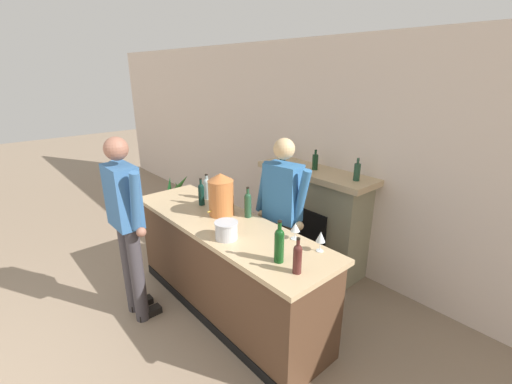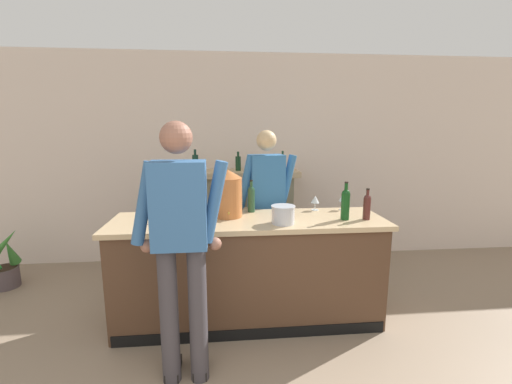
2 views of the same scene
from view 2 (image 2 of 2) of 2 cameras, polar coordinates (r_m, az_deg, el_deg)
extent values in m
cube|color=silver|center=(4.66, -1.77, 5.47)|extent=(12.00, 0.07, 2.75)
cube|color=#503523|center=(3.27, -1.19, -13.26)|extent=(2.40, 0.65, 0.94)
cube|color=tan|center=(3.11, -1.22, -4.91)|extent=(2.47, 0.72, 0.04)
cube|color=black|center=(3.19, -0.67, -22.64)|extent=(2.35, 0.01, 0.10)
cube|color=gray|center=(4.54, -2.72, -4.71)|extent=(1.34, 0.44, 1.19)
cube|color=black|center=(4.37, -2.55, -7.46)|extent=(0.74, 0.02, 0.76)
cube|color=tan|center=(4.40, -2.78, 3.14)|extent=(1.50, 0.52, 0.07)
cylinder|color=#143326|center=(4.39, -10.07, 4.79)|extent=(0.08, 0.08, 0.21)
cylinder|color=#143326|center=(4.38, -10.13, 6.57)|extent=(0.03, 0.03, 0.07)
cylinder|color=#14361E|center=(4.38, -2.99, 4.77)|extent=(0.07, 0.07, 0.18)
cylinder|color=#14361E|center=(4.37, -3.01, 6.34)|extent=(0.03, 0.03, 0.06)
cylinder|color=#214530|center=(4.45, 4.45, 4.86)|extent=(0.07, 0.07, 0.19)
cylinder|color=#214530|center=(4.43, 4.47, 6.45)|extent=(0.03, 0.03, 0.06)
cylinder|color=#534548|center=(4.95, -36.34, -11.39)|extent=(0.30, 0.30, 0.23)
cylinder|color=#332319|center=(4.91, -36.47, -10.24)|extent=(0.27, 0.27, 0.02)
cone|color=#377930|center=(4.81, -35.70, -8.10)|extent=(0.14, 0.26, 0.34)
cone|color=#3F8233|center=(4.98, -36.69, -7.29)|extent=(0.41, 0.29, 0.43)
cylinder|color=#3D383D|center=(2.59, -9.62, -19.51)|extent=(0.13, 0.13, 1.01)
cube|color=black|center=(2.91, -9.20, -26.82)|extent=(0.10, 0.24, 0.07)
cylinder|color=#3D383D|center=(2.61, -14.27, -19.43)|extent=(0.13, 0.13, 1.01)
cube|color=black|center=(2.93, -13.58, -26.71)|extent=(0.10, 0.24, 0.07)
cube|color=#346194|center=(2.31, -12.72, -2.15)|extent=(0.36, 0.22, 0.58)
cylinder|color=#346194|center=(2.31, -6.99, -1.68)|extent=(0.20, 0.08, 0.57)
sphere|color=#915E4B|center=(2.41, -6.82, -8.56)|extent=(0.09, 0.09, 0.09)
cylinder|color=#346194|center=(2.36, -18.22, -1.85)|extent=(0.20, 0.08, 0.57)
sphere|color=#915E4B|center=(2.46, -17.71, -8.58)|extent=(0.09, 0.09, 0.09)
sphere|color=#915E4B|center=(2.25, -13.18, 8.85)|extent=(0.21, 0.21, 0.21)
cylinder|color=brown|center=(3.80, 0.18, -9.92)|extent=(0.13, 0.13, 0.93)
cube|color=black|center=(3.91, 0.47, -16.16)|extent=(0.14, 0.25, 0.07)
cylinder|color=brown|center=(3.85, 3.09, -9.63)|extent=(0.13, 0.13, 0.93)
cube|color=black|center=(3.96, 3.36, -15.78)|extent=(0.14, 0.25, 0.07)
cube|color=teal|center=(3.63, 1.71, 1.54)|extent=(0.39, 0.28, 0.59)
cylinder|color=teal|center=(3.54, -1.74, 1.59)|extent=(0.20, 0.08, 0.57)
sphere|color=#D8B481|center=(3.58, -1.64, -3.20)|extent=(0.09, 0.09, 0.09)
cylinder|color=teal|center=(3.68, 5.23, 1.89)|extent=(0.20, 0.08, 0.57)
sphere|color=#D8B481|center=(3.72, 5.26, -2.73)|extent=(0.09, 0.09, 0.09)
sphere|color=#D8B481|center=(3.58, 1.75, 8.60)|extent=(0.21, 0.21, 0.21)
cylinder|color=#C06C37|center=(3.15, -4.65, -0.91)|extent=(0.26, 0.26, 0.36)
cone|color=#C06C37|center=(3.11, -4.71, 3.04)|extent=(0.26, 0.26, 0.08)
cylinder|color=#B29333|center=(3.03, -4.57, -3.53)|extent=(0.02, 0.04, 0.02)
cylinder|color=silver|center=(2.94, 4.54, -3.90)|extent=(0.20, 0.20, 0.15)
cylinder|color=silver|center=(2.93, 4.56, -2.41)|extent=(0.21, 0.21, 0.01)
cylinder|color=#23492F|center=(3.33, -0.79, -1.50)|extent=(0.07, 0.07, 0.22)
sphere|color=#23492F|center=(3.31, -0.79, 0.35)|extent=(0.07, 0.07, 0.07)
cylinder|color=#23492F|center=(3.30, -0.79, 1.07)|extent=(0.03, 0.03, 0.08)
cylinder|color=black|center=(3.30, -0.80, 1.90)|extent=(0.03, 0.03, 0.01)
cylinder|color=#A3B9B8|center=(3.33, -12.88, -1.91)|extent=(0.08, 0.08, 0.20)
sphere|color=#A3B9B8|center=(3.31, -12.95, -0.21)|extent=(0.08, 0.08, 0.08)
cylinder|color=#A3B9B8|center=(3.31, -12.98, 0.45)|extent=(0.03, 0.03, 0.08)
cylinder|color=black|center=(3.30, -13.02, 1.23)|extent=(0.04, 0.04, 0.01)
cylinder|color=#124417|center=(3.15, 14.66, -2.37)|extent=(0.08, 0.08, 0.24)
sphere|color=#124417|center=(3.13, 14.76, -0.24)|extent=(0.07, 0.07, 0.07)
cylinder|color=#124417|center=(3.12, 14.80, 0.60)|extent=(0.03, 0.03, 0.09)
cylinder|color=black|center=(3.11, 14.85, 1.55)|extent=(0.03, 0.03, 0.01)
cylinder|color=#4C201D|center=(3.22, 17.98, -2.68)|extent=(0.07, 0.07, 0.19)
sphere|color=#4C201D|center=(3.20, 18.08, -0.98)|extent=(0.06, 0.06, 0.06)
cylinder|color=#4C201D|center=(3.19, 18.12, -0.32)|extent=(0.03, 0.03, 0.08)
cylinder|color=black|center=(3.19, 18.16, 0.46)|extent=(0.03, 0.03, 0.01)
cylinder|color=#0E2D25|center=(3.17, -11.04, -2.41)|extent=(0.07, 0.07, 0.21)
sphere|color=#0E2D25|center=(3.15, -11.11, -0.53)|extent=(0.06, 0.06, 0.06)
cylinder|color=#0E2D25|center=(3.14, -11.13, 0.20)|extent=(0.03, 0.03, 0.08)
cylinder|color=black|center=(3.13, -11.17, 1.05)|extent=(0.03, 0.03, 0.01)
cylinder|color=silver|center=(3.55, 14.17, -2.83)|extent=(0.06, 0.06, 0.01)
cylinder|color=silver|center=(3.54, 14.20, -2.15)|extent=(0.01, 0.01, 0.08)
cone|color=silver|center=(3.52, 14.26, -0.82)|extent=(0.08, 0.08, 0.09)
cylinder|color=silver|center=(3.47, 9.78, -2.96)|extent=(0.07, 0.07, 0.01)
cylinder|color=silver|center=(3.46, 9.80, -2.35)|extent=(0.01, 0.01, 0.07)
cone|color=silver|center=(3.45, 9.84, -1.19)|extent=(0.08, 0.08, 0.07)
camera|label=1|loc=(3.02, 62.30, 16.27)|focal=24.00mm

